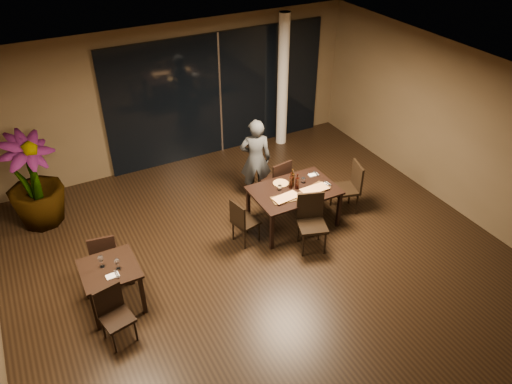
# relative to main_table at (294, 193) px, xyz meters

# --- Properties ---
(ground) EXTENTS (8.00, 8.00, 0.00)m
(ground) POSITION_rel_main_table_xyz_m (-1.00, -0.80, -0.68)
(ground) COLOR black
(ground) RESTS_ON ground
(wall_back) EXTENTS (8.00, 0.10, 3.00)m
(wall_back) POSITION_rel_main_table_xyz_m (-1.00, 3.25, 0.82)
(wall_back) COLOR brown
(wall_back) RESTS_ON ground
(wall_right) EXTENTS (0.10, 8.00, 3.00)m
(wall_right) POSITION_rel_main_table_xyz_m (3.05, -0.80, 0.82)
(wall_right) COLOR brown
(wall_right) RESTS_ON ground
(ceiling) EXTENTS (8.00, 8.00, 0.04)m
(ceiling) POSITION_rel_main_table_xyz_m (-1.00, -0.80, 2.34)
(ceiling) COLOR white
(ceiling) RESTS_ON wall_back
(window_panel) EXTENTS (5.00, 0.06, 2.70)m
(window_panel) POSITION_rel_main_table_xyz_m (0.00, 3.16, 0.67)
(window_panel) COLOR black
(window_panel) RESTS_ON ground
(column) EXTENTS (0.24, 0.24, 3.00)m
(column) POSITION_rel_main_table_xyz_m (1.40, 2.85, 0.82)
(column) COLOR silver
(column) RESTS_ON ground
(main_table) EXTENTS (1.50, 1.00, 0.75)m
(main_table) POSITION_rel_main_table_xyz_m (0.00, 0.00, 0.00)
(main_table) COLOR black
(main_table) RESTS_ON ground
(side_table) EXTENTS (0.80, 0.80, 0.75)m
(side_table) POSITION_rel_main_table_xyz_m (-3.40, -0.50, -0.05)
(side_table) COLOR black
(side_table) RESTS_ON ground
(chair_main_far) EXTENTS (0.50, 0.50, 0.94)m
(chair_main_far) POSITION_rel_main_table_xyz_m (0.08, 0.71, -0.15)
(chair_main_far) COLOR black
(chair_main_far) RESTS_ON ground
(chair_main_near) EXTENTS (0.58, 0.58, 1.00)m
(chair_main_near) POSITION_rel_main_table_xyz_m (-0.05, -0.65, -0.12)
(chair_main_near) COLOR black
(chair_main_near) RESTS_ON ground
(chair_main_left) EXTENTS (0.47, 0.47, 0.86)m
(chair_main_left) POSITION_rel_main_table_xyz_m (-1.05, -0.06, -0.20)
(chair_main_left) COLOR black
(chair_main_left) RESTS_ON ground
(chair_main_right) EXTENTS (0.56, 0.56, 0.99)m
(chair_main_right) POSITION_rel_main_table_xyz_m (1.17, -0.10, -0.12)
(chair_main_right) COLOR black
(chair_main_right) RESTS_ON ground
(chair_side_far) EXTENTS (0.47, 0.47, 0.88)m
(chair_side_far) POSITION_rel_main_table_xyz_m (-3.36, 0.17, -0.18)
(chair_side_far) COLOR black
(chair_side_far) RESTS_ON ground
(chair_side_near) EXTENTS (0.47, 0.47, 0.86)m
(chair_side_near) POSITION_rel_main_table_xyz_m (-3.52, -1.09, -0.20)
(chair_side_near) COLOR black
(chair_side_near) RESTS_ON ground
(diner) EXTENTS (0.66, 0.56, 1.65)m
(diner) POSITION_rel_main_table_xyz_m (-0.17, 1.14, 0.15)
(diner) COLOR #313436
(diner) RESTS_ON ground
(potted_plant) EXTENTS (1.35, 1.35, 1.77)m
(potted_plant) POSITION_rel_main_table_xyz_m (-4.05, 2.19, 0.21)
(potted_plant) COLOR #27511B
(potted_plant) RESTS_ON ground
(pizza_board_left) EXTENTS (0.53, 0.32, 0.01)m
(pizza_board_left) POSITION_rel_main_table_xyz_m (-0.28, -0.18, 0.08)
(pizza_board_left) COLOR #412C14
(pizza_board_left) RESTS_ON main_table
(pizza_board_right) EXTENTS (0.63, 0.43, 0.01)m
(pizza_board_right) POSITION_rel_main_table_xyz_m (0.30, -0.19, 0.08)
(pizza_board_right) COLOR #462D16
(pizza_board_right) RESTS_ON main_table
(oblong_pizza_left) EXTENTS (0.46, 0.25, 0.02)m
(oblong_pizza_left) POSITION_rel_main_table_xyz_m (-0.28, -0.18, 0.10)
(oblong_pizza_left) COLOR maroon
(oblong_pizza_left) RESTS_ON pizza_board_left
(oblong_pizza_right) EXTENTS (0.49, 0.23, 0.02)m
(oblong_pizza_right) POSITION_rel_main_table_xyz_m (0.30, -0.19, 0.10)
(oblong_pizza_right) COLOR maroon
(oblong_pizza_right) RESTS_ON pizza_board_right
(round_pizza) EXTENTS (0.27, 0.27, 0.01)m
(round_pizza) POSITION_rel_main_table_xyz_m (-0.12, 0.27, 0.08)
(round_pizza) COLOR #B53D14
(round_pizza) RESTS_ON main_table
(bottle_a) EXTENTS (0.07, 0.07, 0.31)m
(bottle_a) POSITION_rel_main_table_xyz_m (-0.03, 0.07, 0.23)
(bottle_a) COLOR black
(bottle_a) RESTS_ON main_table
(bottle_b) EXTENTS (0.06, 0.06, 0.29)m
(bottle_b) POSITION_rel_main_table_xyz_m (0.06, 0.01, 0.22)
(bottle_b) COLOR black
(bottle_b) RESTS_ON main_table
(bottle_c) EXTENTS (0.07, 0.07, 0.34)m
(bottle_c) POSITION_rel_main_table_xyz_m (0.03, 0.12, 0.24)
(bottle_c) COLOR black
(bottle_c) RESTS_ON main_table
(tumbler_left) EXTENTS (0.08, 0.08, 0.09)m
(tumbler_left) POSITION_rel_main_table_xyz_m (-0.23, 0.11, 0.12)
(tumbler_left) COLOR white
(tumbler_left) RESTS_ON main_table
(tumbler_right) EXTENTS (0.08, 0.08, 0.09)m
(tumbler_right) POSITION_rel_main_table_xyz_m (0.26, 0.12, 0.12)
(tumbler_right) COLOR white
(tumbler_right) RESTS_ON main_table
(napkin_near) EXTENTS (0.19, 0.13, 0.01)m
(napkin_near) POSITION_rel_main_table_xyz_m (0.56, -0.13, 0.08)
(napkin_near) COLOR silver
(napkin_near) RESTS_ON main_table
(napkin_far) EXTENTS (0.19, 0.12, 0.01)m
(napkin_far) POSITION_rel_main_table_xyz_m (0.56, 0.25, 0.08)
(napkin_far) COLOR white
(napkin_far) RESTS_ON main_table
(wine_glass_a) EXTENTS (0.08, 0.08, 0.19)m
(wine_glass_a) POSITION_rel_main_table_xyz_m (-3.47, -0.43, 0.17)
(wine_glass_a) COLOR white
(wine_glass_a) RESTS_ON side_table
(wine_glass_b) EXTENTS (0.08, 0.08, 0.17)m
(wine_glass_b) POSITION_rel_main_table_xyz_m (-3.28, -0.58, 0.16)
(wine_glass_b) COLOR white
(wine_glass_b) RESTS_ON side_table
(side_napkin) EXTENTS (0.19, 0.12, 0.01)m
(side_napkin) POSITION_rel_main_table_xyz_m (-3.40, -0.70, 0.08)
(side_napkin) COLOR white
(side_napkin) RESTS_ON side_table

